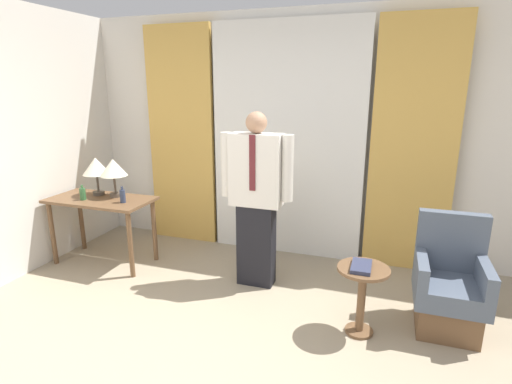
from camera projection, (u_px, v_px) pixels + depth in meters
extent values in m
cube|color=silver|center=(290.00, 136.00, 4.52)|extent=(10.00, 0.06, 2.70)
cube|color=white|center=(287.00, 143.00, 4.42)|extent=(1.71, 0.06, 2.58)
cube|color=gold|center=(181.00, 138.00, 4.82)|extent=(0.84, 0.06, 2.58)
cube|color=gold|center=(413.00, 149.00, 4.01)|extent=(0.84, 0.06, 2.58)
cube|color=brown|center=(101.00, 200.00, 4.28)|extent=(1.12, 0.56, 0.03)
cylinder|color=brown|center=(52.00, 233.00, 4.33)|extent=(0.05, 0.05, 0.70)
cylinder|color=brown|center=(130.00, 245.00, 4.02)|extent=(0.05, 0.05, 0.70)
cylinder|color=brown|center=(81.00, 221.00, 4.73)|extent=(0.05, 0.05, 0.70)
cylinder|color=brown|center=(154.00, 230.00, 4.42)|extent=(0.05, 0.05, 0.70)
cylinder|color=#4C4238|center=(99.00, 193.00, 4.41)|extent=(0.12, 0.12, 0.04)
cylinder|color=#4C4238|center=(98.00, 183.00, 4.38)|extent=(0.02, 0.02, 0.19)
cone|color=beige|center=(96.00, 166.00, 4.33)|extent=(0.29, 0.29, 0.18)
cylinder|color=#4C4238|center=(116.00, 195.00, 4.34)|extent=(0.12, 0.12, 0.04)
cylinder|color=#4C4238|center=(115.00, 184.00, 4.31)|extent=(0.02, 0.02, 0.19)
cone|color=beige|center=(113.00, 167.00, 4.26)|extent=(0.29, 0.29, 0.18)
cylinder|color=#2D3851|center=(123.00, 196.00, 4.11)|extent=(0.06, 0.06, 0.13)
cylinder|color=#2D3851|center=(122.00, 188.00, 4.09)|extent=(0.02, 0.02, 0.04)
cylinder|color=#336638|center=(83.00, 194.00, 4.21)|extent=(0.06, 0.06, 0.13)
cylinder|color=#336638|center=(82.00, 187.00, 4.19)|extent=(0.03, 0.03, 0.04)
cube|color=black|center=(256.00, 245.00, 3.89)|extent=(0.35, 0.19, 0.81)
cube|color=silver|center=(256.00, 170.00, 3.70)|extent=(0.49, 0.22, 0.68)
cube|color=#5B1E23|center=(252.00, 163.00, 3.57)|extent=(0.06, 0.01, 0.51)
cylinder|color=silver|center=(227.00, 164.00, 3.78)|extent=(0.11, 0.11, 0.61)
cylinder|color=silver|center=(287.00, 168.00, 3.60)|extent=(0.11, 0.11, 0.61)
sphere|color=tan|center=(256.00, 122.00, 3.58)|extent=(0.20, 0.20, 0.20)
cube|color=brown|center=(446.00, 314.00, 3.20)|extent=(0.45, 0.47, 0.27)
cube|color=#4C5666|center=(450.00, 291.00, 3.14)|extent=(0.53, 0.55, 0.16)
cube|color=#4C5666|center=(451.00, 241.00, 3.27)|extent=(0.53, 0.10, 0.49)
cube|color=#4C5666|center=(421.00, 267.00, 3.17)|extent=(0.08, 0.55, 0.18)
cube|color=#4C5666|center=(485.00, 275.00, 3.03)|extent=(0.08, 0.55, 0.18)
cylinder|color=brown|center=(359.00, 331.00, 3.19)|extent=(0.22, 0.22, 0.02)
cylinder|color=brown|center=(361.00, 302.00, 3.12)|extent=(0.06, 0.06, 0.54)
cylinder|color=brown|center=(364.00, 269.00, 3.05)|extent=(0.40, 0.40, 0.02)
cube|color=#2D334C|center=(361.00, 266.00, 3.04)|extent=(0.15, 0.25, 0.03)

